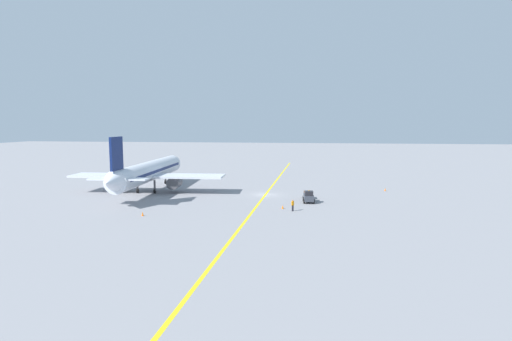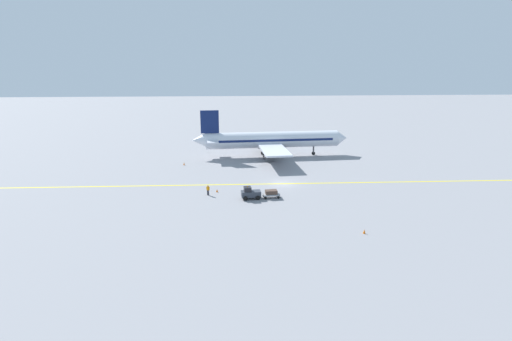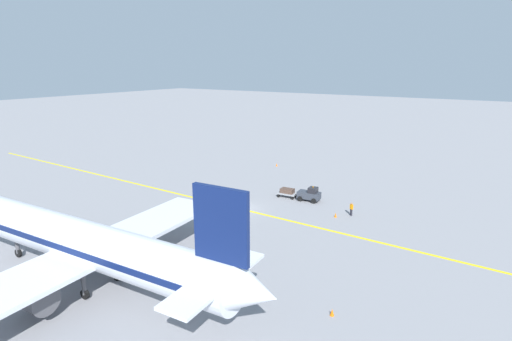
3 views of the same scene
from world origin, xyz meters
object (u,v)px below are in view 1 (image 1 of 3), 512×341
baggage_tug_dark (309,197)px  traffic_cone_mid_apron (283,207)px  airplane_at_gate (149,172)px  traffic_cone_by_wingtip (385,189)px  baggage_cart_trailing (307,194)px  traffic_cone_near_nose (143,214)px  ground_crew_worker (293,205)px

baggage_tug_dark → traffic_cone_mid_apron: bearing=-125.4°
airplane_at_gate → traffic_cone_by_wingtip: 44.26m
traffic_cone_mid_apron → traffic_cone_by_wingtip: (17.88, 18.64, 0.00)m
baggage_cart_trailing → airplane_at_gate: bearing=174.3°
baggage_tug_dark → traffic_cone_by_wingtip: size_ratio=5.66×
airplane_at_gate → traffic_cone_by_wingtip: airplane_at_gate is taller
baggage_tug_dark → traffic_cone_by_wingtip: 19.45m
baggage_cart_trailing → traffic_cone_mid_apron: bearing=-112.2°
traffic_cone_near_nose → traffic_cone_by_wingtip: size_ratio=1.00×
airplane_at_gate → traffic_cone_mid_apron: bearing=-24.1°
baggage_tug_dark → airplane_at_gate: bearing=168.1°
traffic_cone_mid_apron → traffic_cone_by_wingtip: size_ratio=1.00×
baggage_cart_trailing → ground_crew_worker: ground_crew_worker is taller
baggage_tug_dark → traffic_cone_near_nose: (-22.38, -12.58, -0.63)m
baggage_tug_dark → traffic_cone_mid_apron: (-3.76, -5.28, -0.63)m
airplane_at_gate → baggage_tug_dark: (29.42, -6.22, -2.81)m
baggage_cart_trailing → ground_crew_worker: size_ratio=1.61×
traffic_cone_near_nose → baggage_cart_trailing: bearing=35.7°
airplane_at_gate → baggage_tug_dark: 30.20m
traffic_cone_mid_apron → traffic_cone_near_nose: bearing=-158.6°
airplane_at_gate → ground_crew_worker: (27.20, -12.87, -2.80)m
airplane_at_gate → traffic_cone_by_wingtip: (43.54, 7.14, -3.43)m
baggage_tug_dark → baggage_cart_trailing: (-0.27, 3.29, -0.14)m
baggage_tug_dark → baggage_cart_trailing: size_ratio=1.15×
ground_crew_worker → traffic_cone_mid_apron: bearing=138.3°
ground_crew_worker → traffic_cone_mid_apron: 2.16m
airplane_at_gate → baggage_tug_dark: bearing=-11.9°
traffic_cone_mid_apron → traffic_cone_by_wingtip: bearing=46.2°
traffic_cone_by_wingtip → ground_crew_worker: bearing=-129.2°
baggage_tug_dark → ground_crew_worker: size_ratio=1.85×
airplane_at_gate → traffic_cone_mid_apron: size_ratio=64.61×
traffic_cone_near_nose → traffic_cone_by_wingtip: same height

